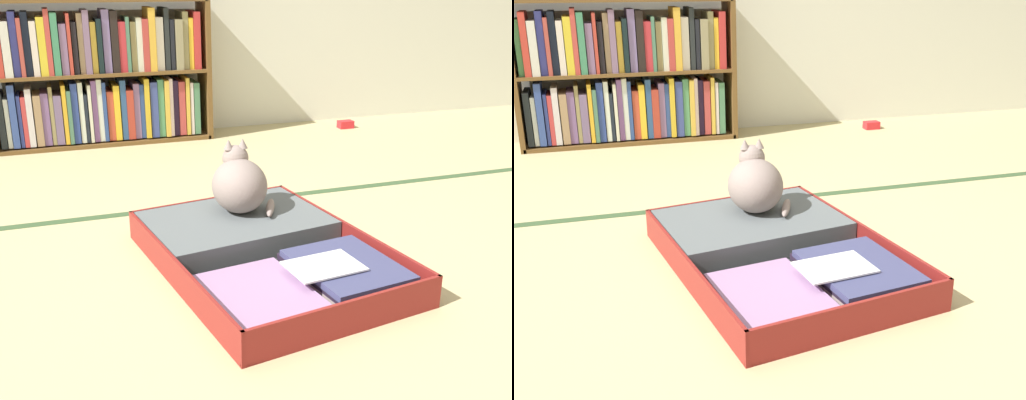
# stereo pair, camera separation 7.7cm
# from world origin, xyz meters

# --- Properties ---
(ground_plane) EXTENTS (10.00, 10.00, 0.00)m
(ground_plane) POSITION_xyz_m (0.00, 0.00, 0.00)
(ground_plane) COLOR tan
(tatami_border) EXTENTS (4.80, 0.05, 0.00)m
(tatami_border) POSITION_xyz_m (0.00, 0.95, 0.00)
(tatami_border) COLOR #375230
(tatami_border) RESTS_ON ground_plane
(bookshelf) EXTENTS (1.31, 0.27, 0.86)m
(bookshelf) POSITION_xyz_m (-0.35, 2.25, 0.41)
(bookshelf) COLOR brown
(bookshelf) RESTS_ON ground_plane
(open_suitcase) EXTENTS (0.83, 1.08, 0.11)m
(open_suitcase) POSITION_xyz_m (-0.01, 0.31, 0.05)
(open_suitcase) COLOR maroon
(open_suitcase) RESTS_ON ground_plane
(black_cat) EXTENTS (0.27, 0.26, 0.28)m
(black_cat) POSITION_xyz_m (-0.01, 0.56, 0.22)
(black_cat) COLOR gray
(black_cat) RESTS_ON open_suitcase
(small_red_pouch) EXTENTS (0.10, 0.07, 0.05)m
(small_red_pouch) POSITION_xyz_m (1.24, 2.12, 0.02)
(small_red_pouch) COLOR red
(small_red_pouch) RESTS_ON ground_plane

